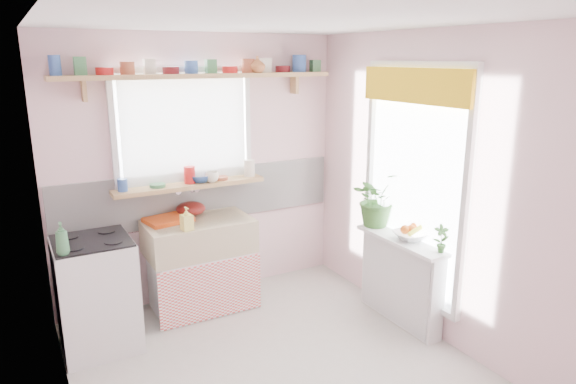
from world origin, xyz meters
TOP-DOWN VIEW (x-y plane):
  - room at (0.66, 0.86)m, footprint 3.20×3.20m
  - sink_unit at (-0.15, 1.29)m, footprint 0.95×0.65m
  - cooker at (-1.10, 1.05)m, footprint 0.58×0.58m
  - radiator_ledge at (1.30, 0.20)m, footprint 0.22×0.95m
  - windowsill at (-0.15, 1.48)m, footprint 1.40×0.22m
  - pine_shelf at (0.00, 1.47)m, footprint 2.52×0.24m
  - shelf_crockery at (0.00, 1.47)m, footprint 2.47×0.11m
  - sill_crockery at (-0.15, 1.48)m, footprint 1.35×0.11m
  - dish_tray at (-0.39, 1.40)m, footprint 0.43×0.35m
  - colander at (-0.15, 1.50)m, footprint 0.36×0.36m
  - jade_plant at (1.32, 0.60)m, footprint 0.54×0.49m
  - fruit_bowl at (1.33, 0.14)m, footprint 0.31×0.31m
  - herb_pot at (1.33, -0.20)m, footprint 0.15×0.13m
  - soap_bottle_sink at (-0.32, 1.10)m, footprint 0.10×0.10m
  - sill_cup at (0.04, 1.42)m, footprint 0.16×0.16m
  - sill_bowl at (-0.05, 1.49)m, footprint 0.27×0.27m
  - shelf_vase at (0.52, 1.41)m, footprint 0.16×0.16m
  - cooker_bottle at (-1.32, 0.83)m, footprint 0.09×0.09m
  - fruit at (1.34, 0.15)m, footprint 0.20×0.14m

SIDE VIEW (x-z plane):
  - radiator_ledge at x=1.30m, z-range 0.01..0.78m
  - sink_unit at x=-0.15m, z-range -0.13..0.99m
  - cooker at x=-1.10m, z-range 0.00..0.92m
  - fruit_bowl at x=1.33m, z-range 0.78..0.84m
  - fruit at x=1.34m, z-range 0.82..0.92m
  - dish_tray at x=-0.39m, z-range 0.85..0.89m
  - herb_pot at x=1.33m, z-range 0.78..1.01m
  - colander at x=-0.15m, z-range 0.85..0.97m
  - soap_bottle_sink at x=-0.32m, z-range 0.85..1.05m
  - jade_plant at x=1.32m, z-range 0.77..1.28m
  - cooker_bottle at x=-1.32m, z-range 0.92..1.15m
  - windowsill at x=-0.15m, z-range 1.12..1.16m
  - sill_bowl at x=-0.05m, z-range 1.16..1.23m
  - sill_cup at x=0.04m, z-range 1.16..1.26m
  - sill_crockery at x=-0.15m, z-range 1.16..1.28m
  - room at x=0.66m, z-range -0.23..2.97m
  - pine_shelf at x=0.00m, z-range 2.10..2.14m
  - shelf_crockery at x=0.00m, z-range 2.14..2.26m
  - shelf_vase at x=0.52m, z-range 2.14..2.29m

